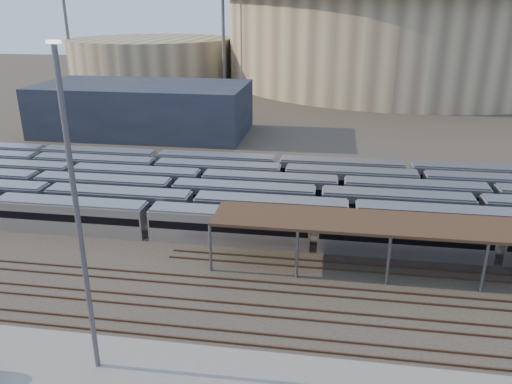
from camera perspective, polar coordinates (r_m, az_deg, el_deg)
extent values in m
plane|color=#383026|center=(48.66, 3.83, -10.38)|extent=(420.00, 420.00, 0.00)
cube|color=#B5B6BA|center=(54.78, 6.65, -4.60)|extent=(112.00, 2.90, 3.60)
cube|color=#B5B6BA|center=(58.67, 10.83, -3.07)|extent=(112.00, 2.90, 3.60)
cube|color=#B5B6BA|center=(62.48, 7.11, -1.34)|extent=(112.00, 2.90, 3.60)
cube|color=#B5B6BA|center=(66.41, 9.63, -0.12)|extent=(112.00, 2.90, 3.60)
cube|color=#B5B6BA|center=(70.62, 3.10, 1.43)|extent=(112.00, 2.90, 3.60)
cube|color=#B5B6BA|center=(74.70, 2.50, 2.53)|extent=(112.00, 2.90, 3.60)
cylinder|color=#56565B|center=(49.73, -5.24, -6.40)|extent=(0.30, 0.30, 5.00)
cylinder|color=#56565B|center=(54.46, -3.90, -3.85)|extent=(0.30, 0.30, 5.00)
cylinder|color=#56565B|center=(48.53, 4.71, -7.11)|extent=(0.30, 0.30, 5.00)
cylinder|color=#56565B|center=(53.36, 5.15, -4.43)|extent=(0.30, 0.30, 5.00)
cylinder|color=#56565B|center=(48.83, 14.88, -7.62)|extent=(0.30, 0.30, 5.00)
cylinder|color=#56565B|center=(53.63, 14.36, -4.90)|extent=(0.30, 0.30, 5.00)
cylinder|color=#56565B|center=(50.59, 24.65, -7.88)|extent=(0.30, 0.30, 5.00)
cylinder|color=#56565B|center=(55.24, 23.26, -5.24)|extent=(0.30, 0.30, 5.00)
cube|color=#4C3323|center=(47.13, 3.63, -11.38)|extent=(170.00, 0.12, 0.18)
cube|color=#4C3323|center=(48.40, 3.80, -10.44)|extent=(170.00, 0.12, 0.18)
cube|color=#4C3323|center=(43.80, 3.13, -14.14)|extent=(170.00, 0.12, 0.18)
cube|color=#4C3323|center=(45.04, 3.33, -13.05)|extent=(170.00, 0.12, 0.18)
cube|color=#4C3323|center=(40.60, 2.53, -17.34)|extent=(170.00, 0.12, 0.18)
cube|color=#4C3323|center=(41.78, 2.77, -16.08)|extent=(170.00, 0.12, 0.18)
cylinder|color=tan|center=(183.21, 16.28, 16.48)|extent=(116.00, 116.00, 28.00)
cylinder|color=tan|center=(183.72, -11.78, 14.66)|extent=(56.00, 56.00, 14.00)
cube|color=#1E232D|center=(105.76, -12.74, 9.27)|extent=(42.00, 20.00, 10.00)
cylinder|color=#56565B|center=(155.31, -3.76, 18.07)|extent=(1.00, 1.00, 36.00)
cylinder|color=#56565B|center=(184.20, -20.82, 17.25)|extent=(1.00, 1.00, 36.00)
cylinder|color=#56565B|center=(202.12, 5.30, 18.64)|extent=(1.00, 1.00, 36.00)
cylinder|color=#56565B|center=(34.70, -19.61, -3.50)|extent=(0.36, 0.36, 22.76)
cube|color=#FFF2CC|center=(32.02, -22.15, 15.61)|extent=(0.80, 0.31, 0.20)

